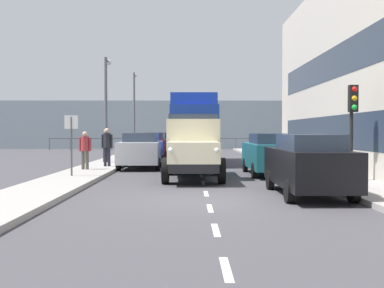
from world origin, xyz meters
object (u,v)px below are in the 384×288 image
Objects in this scene: pedestrian_by_lamp at (85,147)px; pedestrian_near_railing at (106,143)px; car_navy_oppositeside_2 at (158,144)px; lamp_post_promenade at (106,99)px; car_teal_kerbside_1 at (269,153)px; lamp_post_far at (134,105)px; lorry_cargo_blue at (194,127)px; car_silver_oppositeside_0 at (141,150)px; street_sign at (71,135)px; pedestrian_strolling at (107,144)px; car_maroon_oppositeside_1 at (151,146)px; truck_vintage_cream at (193,148)px; traffic_light_near at (353,111)px; car_black_kerbside_near at (308,164)px.

pedestrian_near_railing is (-0.04, -4.71, 0.08)m from pedestrian_by_lamp.
lamp_post_promenade reaches higher than car_navy_oppositeside_2.
car_teal_kerbside_1 is 20.08m from lamp_post_far.
lorry_cargo_blue is at bearing -66.51° from car_teal_kerbside_1.
car_silver_oppositeside_0 is (2.59, 3.77, -1.18)m from lorry_cargo_blue.
car_navy_oppositeside_2 is 2.25× the size of pedestrian_near_railing.
lamp_post_far is 20.21m from street_sign.
car_silver_oppositeside_0 is 2.26× the size of pedestrian_strolling.
lorry_cargo_blue is 4.63× the size of pedestrian_near_railing.
car_maroon_oppositeside_1 is at bearing 90.00° from car_navy_oppositeside_2.
street_sign is at bearing 90.25° from lamp_post_far.
traffic_light_near is (-5.33, 1.65, 1.29)m from truck_vintage_cream.
truck_vintage_cream is 1.30× the size of car_black_kerbside_near.
car_navy_oppositeside_2 is (2.59, -8.13, -1.18)m from lorry_cargo_blue.
pedestrian_strolling reaches higher than car_black_kerbside_near.
traffic_light_near is at bearing 146.07° from pedestrian_strolling.
pedestrian_by_lamp is 17.45m from lamp_post_far.
traffic_light_near is at bearing 116.24° from lorry_cargo_blue.
car_silver_oppositeside_0 is 3.28m from pedestrian_near_railing.
car_navy_oppositeside_2 is (0.00, -5.98, 0.00)m from car_maroon_oppositeside_1.
lorry_cargo_blue is 13.55m from car_black_kerbside_near.
car_black_kerbside_near and car_maroon_oppositeside_1 have the same top height.
lorry_cargo_blue is 1.45× the size of lamp_post_promenade.
traffic_light_near is 10.05m from street_sign.
truck_vintage_cream reaches higher than pedestrian_near_railing.
truck_vintage_cream reaches higher than car_teal_kerbside_1.
car_navy_oppositeside_2 is 2.42× the size of pedestrian_by_lamp.
car_black_kerbside_near is 0.68× the size of lamp_post_far.
street_sign is (2.05, 17.03, 0.79)m from car_navy_oppositeside_2.
lorry_cargo_blue reaches higher than pedestrian_strolling.
car_navy_oppositeside_2 is at bearing -98.85° from pedestrian_by_lamp.
pedestrian_by_lamp is at bearing -31.94° from truck_vintage_cream.
lamp_post_far is at bearing -81.87° from car_silver_oppositeside_0.
car_black_kerbside_near is 1.09× the size of car_navy_oppositeside_2.
traffic_light_near is (-2.16, 3.54, 1.58)m from car_teal_kerbside_1.
car_silver_oppositeside_0 and car_navy_oppositeside_2 have the same top height.
traffic_light_near reaches higher than car_silver_oppositeside_0.
car_teal_kerbside_1 is at bearing 113.14° from lamp_post_far.
lorry_cargo_blue is 4.54× the size of pedestrian_strolling.
truck_vintage_cream is at bearing 148.06° from pedestrian_by_lamp.
pedestrian_by_lamp is (2.21, 14.16, 0.22)m from car_navy_oppositeside_2.
car_teal_kerbside_1 is at bearing 149.81° from car_silver_oppositeside_0.
lorry_cargo_blue reaches higher than pedestrian_by_lamp.
lamp_post_promenade is at bearing -51.62° from car_silver_oppositeside_0.
truck_vintage_cream is 3.18× the size of pedestrian_near_railing.
car_teal_kerbside_1 is 2.59× the size of pedestrian_near_railing.
truck_vintage_cream is 11.38m from car_maroon_oppositeside_1.
car_teal_kerbside_1 is 10.81m from car_maroon_oppositeside_1.
lorry_cargo_blue is at bearing -164.49° from pedestrian_near_railing.
lamp_post_far is (-0.07, -17.21, 2.86)m from pedestrian_by_lamp.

